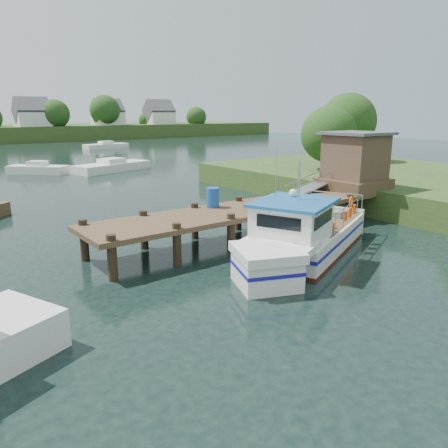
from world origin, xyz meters
TOP-DOWN VIEW (x-y plane):
  - ground_plane at (0.00, 0.00)m, footprint 160.00×160.00m
  - near_shore at (16.88, -0.73)m, footprint 16.00×30.00m
  - dock at (6.51, 0.01)m, footprint 16.60×3.00m
  - lobster_boat at (1.27, -3.45)m, footprint 9.08×5.62m
  - moored_far at (16.37, 51.79)m, footprint 7.02×3.02m
  - moored_b at (-0.19, 27.79)m, footprint 5.01×5.07m
  - moored_c at (6.03, 25.48)m, footprint 8.17×4.78m

SIDE VIEW (x-z plane):
  - ground_plane at x=0.00m, z-range 0.00..0.00m
  - moored_far at x=16.37m, z-range -0.15..1.01m
  - moored_b at x=-0.19m, z-range -0.15..1.02m
  - moored_c at x=6.03m, z-range -0.16..1.06m
  - lobster_boat at x=1.27m, z-range -1.44..3.08m
  - near_shore at x=16.88m, z-range -1.83..5.93m
  - dock at x=6.51m, z-range -0.15..4.63m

